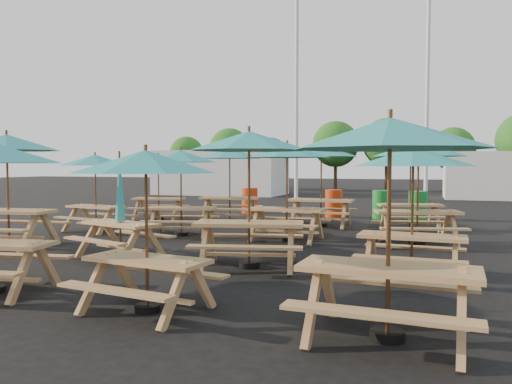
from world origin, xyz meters
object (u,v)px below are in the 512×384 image
(picnic_unit_2, at_px, (95,165))
(picnic_unit_5, at_px, (120,214))
(picnic_unit_14, at_px, (418,155))
(picnic_unit_15, at_px, (411,162))
(picnic_unit_10, at_px, (287,156))
(picnic_unit_13, at_px, (413,165))
(picnic_unit_6, at_px, (181,161))
(picnic_unit_3, at_px, (158,163))
(waste_bin_3, at_px, (418,206))
(picnic_unit_9, at_px, (249,149))
(picnic_unit_11, at_px, (321,156))
(picnic_unit_1, at_px, (7,149))
(waste_bin_1, at_px, (334,203))
(picnic_unit_12, at_px, (390,147))
(picnic_unit_8, at_px, (146,171))
(waste_bin_0, at_px, (250,201))
(waste_bin_2, at_px, (381,205))
(picnic_unit_7, at_px, (230,158))

(picnic_unit_2, distance_m, picnic_unit_5, 4.46)
(picnic_unit_5, xyz_separation_m, picnic_unit_14, (5.56, 3.52, 1.20))
(picnic_unit_5, xyz_separation_m, picnic_unit_15, (5.32, 6.33, 1.05))
(picnic_unit_10, distance_m, picnic_unit_15, 4.14)
(picnic_unit_13, bearing_deg, picnic_unit_6, 153.63)
(picnic_unit_3, relative_size, picnic_unit_13, 1.05)
(waste_bin_3, bearing_deg, picnic_unit_3, -162.19)
(picnic_unit_3, bearing_deg, picnic_unit_9, -58.77)
(picnic_unit_11, relative_size, picnic_unit_15, 1.02)
(picnic_unit_1, distance_m, waste_bin_1, 10.75)
(picnic_unit_12, xyz_separation_m, waste_bin_1, (-2.71, 12.31, -1.54))
(picnic_unit_10, bearing_deg, picnic_unit_11, 87.79)
(picnic_unit_8, bearing_deg, picnic_unit_6, 122.08)
(picnic_unit_15, bearing_deg, waste_bin_0, 136.10)
(picnic_unit_6, xyz_separation_m, picnic_unit_15, (5.63, 3.13, -0.02))
(picnic_unit_8, relative_size, waste_bin_2, 2.09)
(picnic_unit_12, height_order, waste_bin_1, picnic_unit_12)
(picnic_unit_3, bearing_deg, waste_bin_1, 17.15)
(picnic_unit_1, xyz_separation_m, picnic_unit_15, (8.40, 6.07, -0.28))
(picnic_unit_6, relative_size, waste_bin_3, 2.46)
(picnic_unit_10, bearing_deg, picnic_unit_6, -176.64)
(picnic_unit_8, relative_size, waste_bin_0, 2.09)
(picnic_unit_9, bearing_deg, picnic_unit_1, 163.56)
(picnic_unit_7, distance_m, waste_bin_2, 5.52)
(picnic_unit_9, relative_size, picnic_unit_10, 1.10)
(picnic_unit_9, relative_size, picnic_unit_13, 1.23)
(picnic_unit_2, height_order, picnic_unit_3, picnic_unit_3)
(picnic_unit_6, distance_m, waste_bin_2, 7.72)
(picnic_unit_1, relative_size, picnic_unit_14, 0.99)
(picnic_unit_5, bearing_deg, picnic_unit_2, 150.26)
(waste_bin_0, bearing_deg, picnic_unit_15, -28.73)
(picnic_unit_9, distance_m, waste_bin_3, 9.75)
(waste_bin_3, bearing_deg, picnic_unit_5, -121.02)
(picnic_unit_7, height_order, waste_bin_1, picnic_unit_7)
(picnic_unit_5, relative_size, waste_bin_0, 2.16)
(picnic_unit_7, xyz_separation_m, picnic_unit_9, (3.06, -6.74, 0.03))
(picnic_unit_14, relative_size, picnic_unit_15, 1.06)
(waste_bin_0, bearing_deg, waste_bin_2, -4.55)
(picnic_unit_9, height_order, waste_bin_2, picnic_unit_9)
(picnic_unit_8, xyz_separation_m, picnic_unit_12, (2.92, -0.08, 0.26))
(picnic_unit_11, xyz_separation_m, picnic_unit_13, (2.78, -6.42, -0.28))
(picnic_unit_2, xyz_separation_m, picnic_unit_13, (8.48, -3.24, -0.02))
(picnic_unit_8, xyz_separation_m, picnic_unit_13, (3.09, 3.00, 0.08))
(picnic_unit_8, relative_size, picnic_unit_9, 0.78)
(picnic_unit_5, height_order, picnic_unit_13, picnic_unit_13)
(picnic_unit_3, relative_size, waste_bin_0, 2.29)
(picnic_unit_12, bearing_deg, picnic_unit_3, 133.86)
(picnic_unit_1, bearing_deg, picnic_unit_12, -28.52)
(waste_bin_3, bearing_deg, picnic_unit_15, -93.63)
(picnic_unit_11, relative_size, waste_bin_1, 2.51)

